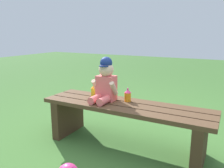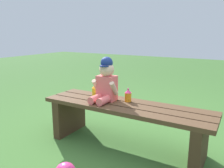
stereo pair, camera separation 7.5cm
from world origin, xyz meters
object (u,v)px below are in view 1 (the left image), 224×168
park_bench (125,118)px  sippy_cup_right (128,95)px  child_figure (105,82)px  sippy_cup_left (94,91)px

park_bench → sippy_cup_right: sippy_cup_right is taller
park_bench → child_figure: 0.37m
sippy_cup_left → sippy_cup_right: same height
child_figure → park_bench: bearing=-3.5°
park_bench → sippy_cup_right: (-0.01, 0.08, 0.19)m
child_figure → sippy_cup_right: child_figure is taller
sippy_cup_right → sippy_cup_left: bearing=180.0°
sippy_cup_left → child_figure: bearing=-22.9°
park_bench → sippy_cup_right: size_ratio=12.30×
park_bench → child_figure: (-0.21, 0.01, 0.30)m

